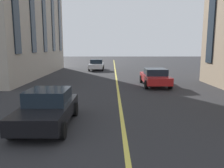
{
  "coord_description": "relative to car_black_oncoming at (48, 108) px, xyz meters",
  "views": [
    {
      "loc": [
        7.74,
        0.43,
        3.02
      ],
      "look_at": [
        17.85,
        0.42,
        1.35
      ],
      "focal_mm": 36.04,
      "sensor_mm": 36.0,
      "label": 1
    }
  ],
  "objects": [
    {
      "name": "car_black_oncoming",
      "position": [
        0.0,
        0.0,
        0.0
      ],
      "size": [
        3.9,
        1.89,
        1.4
      ],
      "color": "black",
      "rests_on": "ground_plane"
    },
    {
      "name": "lane_centre_line",
      "position": [
        3.86,
        -2.91,
        -0.7
      ],
      "size": [
        80.0,
        0.16,
        0.01
      ],
      "color": "#D8C64C",
      "rests_on": "ground_plane"
    },
    {
      "name": "car_red_near",
      "position": [
        9.06,
        -5.85,
        0.0
      ],
      "size": [
        4.4,
        1.95,
        1.37
      ],
      "color": "#B21E1E",
      "rests_on": "ground_plane"
    },
    {
      "name": "car_white_parked_b",
      "position": [
        21.23,
        -0.45,
        0.0
      ],
      "size": [
        3.9,
        1.89,
        1.4
      ],
      "color": "silver",
      "rests_on": "ground_plane"
    }
  ]
}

